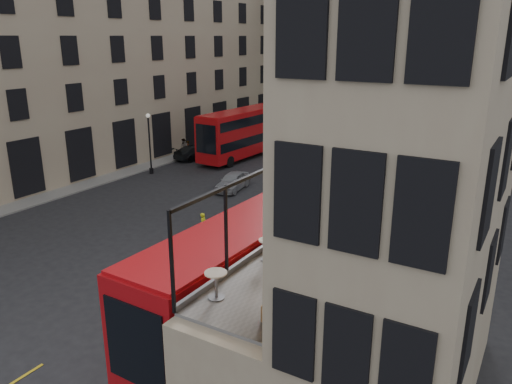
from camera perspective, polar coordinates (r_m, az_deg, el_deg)
The scene contains 31 objects.
ground at distance 22.28m, azimuth -10.44°, elevation -14.47°, with size 140.00×140.00×0.00m, color black.
host_building_main at distance 14.78m, azimuth 18.29°, elevation 1.33°, with size 7.26×11.40×15.10m.
host_frontage at distance 18.00m, azimuth 5.50°, elevation -14.20°, with size 3.00×11.00×4.50m, color tan.
cafe_floor at distance 16.91m, azimuth 5.72°, elevation -7.54°, with size 3.00×10.00×0.10m, color slate.
building_left at distance 52.35m, azimuth -19.53°, elevation 16.13°, with size 14.60×50.60×22.00m.
gateway at distance 64.52m, azimuth 15.23°, elevation 14.78°, with size 35.00×10.60×18.00m.
pavement_far at distance 56.48m, azimuth 10.67°, elevation 5.23°, with size 40.00×12.00×0.12m, color slate.
pavement_left at distance 45.00m, azimuth -21.72°, elevation 1.19°, with size 8.00×48.00×0.12m, color slate.
traffic_light_near at distance 30.85m, azimuth 2.57°, elevation -0.04°, with size 0.16×0.20×3.80m.
traffic_light_far at distance 51.21m, azimuth -2.75°, elevation 6.97°, with size 0.16×0.20×3.80m.
street_lamp_a at distance 44.72m, azimuth -12.03°, elevation 5.04°, with size 0.36×0.36×5.33m.
street_lamp_b at distance 52.37m, azimuth 9.26°, elevation 6.97°, with size 0.36×0.36×5.33m.
bus_near at distance 19.99m, azimuth -0.67°, elevation -8.94°, with size 3.16×12.50×4.96m.
bus_far at distance 49.91m, azimuth -1.35°, elevation 7.02°, with size 3.31×12.11×4.79m.
car_a at distance 39.47m, azimuth -2.70°, elevation 1.24°, with size 1.65×4.10×1.40m, color gray.
car_b at distance 45.40m, azimuth 6.32°, elevation 3.44°, with size 1.69×4.84×1.60m, color #A10919.
car_c at distance 49.90m, azimuth -6.89°, elevation 4.56°, with size 1.94×4.77×1.38m, color black.
bicycle at distance 29.45m, azimuth -4.31°, elevation -5.05°, with size 0.59×1.69×0.89m, color gray.
cyclist at distance 30.20m, azimuth -6.00°, elevation -3.82°, with size 0.57×0.37×1.56m, color yellow.
pedestrian_a at distance 50.68m, azimuth -8.24°, elevation 5.00°, with size 0.92×0.72×1.90m, color gray.
pedestrian_b at distance 47.96m, azimuth 5.40°, elevation 4.38°, with size 1.20×0.69×1.86m, color gray.
pedestrian_c at distance 56.10m, azimuth 19.10°, elevation 5.31°, with size 0.99×0.41×1.69m, color gray.
pedestrian_d at distance 48.09m, azimuth 16.47°, elevation 3.70°, with size 0.85×0.55×1.74m, color gray.
pedestrian_e at distance 50.94m, azimuth -7.83°, elevation 4.93°, with size 0.59×0.39×1.63m, color gray.
cafe_table_near at distance 14.15m, azimuth -4.59°, elevation -10.10°, with size 0.64×0.64×0.80m.
cafe_table_mid at distance 16.38m, azimuth 1.31°, elevation -6.26°, with size 0.58×0.58×0.73m.
cafe_table_far at distance 20.04m, azimuth 7.91°, elevation -2.03°, with size 0.54×0.54×0.68m.
cafe_chair_a at distance 13.26m, azimuth 1.83°, elevation -13.43°, with size 0.47×0.47×0.85m.
cafe_chair_b at distance 15.74m, azimuth 6.99°, elevation -8.25°, with size 0.45×0.45×0.91m.
cafe_chair_c at distance 17.33m, azimuth 8.66°, elevation -5.82°, with size 0.52×0.52×0.92m.
cafe_chair_d at distance 19.37m, azimuth 11.55°, elevation -3.52°, with size 0.42×0.42×0.85m.
Camera 1 is at (12.88, -13.96, 11.65)m, focal length 35.00 mm.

